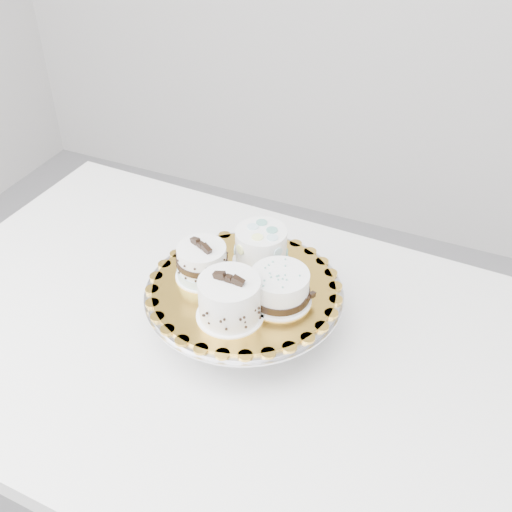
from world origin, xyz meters
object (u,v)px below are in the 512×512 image
at_px(cake_stand, 244,302).
at_px(cake_board, 244,288).
at_px(table, 218,360).
at_px(cake_banded, 202,263).
at_px(cake_dots, 261,246).
at_px(cake_swirl, 230,299).
at_px(cake_ribbon, 280,288).

relative_size(cake_stand, cake_board, 1.09).
height_order(table, cake_stand, cake_stand).
xyz_separation_m(cake_banded, cake_dots, (0.08, 0.08, 0.01)).
height_order(cake_stand, cake_swirl, cake_swirl).
xyz_separation_m(cake_board, cake_banded, (-0.08, -0.00, 0.03)).
bearing_deg(cake_board, cake_ribbon, -4.98).
xyz_separation_m(cake_board, cake_ribbon, (0.07, -0.01, 0.03)).
bearing_deg(cake_board, cake_swirl, -82.79).
distance_m(table, cake_dots, 0.25).
bearing_deg(table, cake_stand, 42.17).
bearing_deg(cake_ribbon, cake_swirl, -114.92).
bearing_deg(cake_swirl, cake_banded, 142.25).
bearing_deg(table, cake_swirl, -37.19).
bearing_deg(table, cake_dots, 73.22).
bearing_deg(cake_ribbon, table, -149.32).
xyz_separation_m(cake_swirl, cake_ribbon, (0.06, 0.07, -0.01)).
bearing_deg(cake_ribbon, cake_dots, 147.02).
distance_m(table, cake_swirl, 0.22).
bearing_deg(table, cake_ribbon, 16.26).
relative_size(table, cake_ribbon, 10.06).
height_order(cake_board, cake_swirl, cake_swirl).
bearing_deg(cake_banded, cake_ribbon, 22.62).
bearing_deg(cake_banded, cake_swirl, -15.14).
bearing_deg(table, cake_board, 42.17).
bearing_deg(cake_banded, cake_stand, 25.83).
bearing_deg(cake_dots, table, -117.93).
bearing_deg(cake_stand, cake_banded, -178.14).
bearing_deg(cake_dots, cake_swirl, -94.77).
bearing_deg(cake_dots, cake_banded, -142.78).
distance_m(cake_banded, cake_ribbon, 0.16).
bearing_deg(cake_board, cake_banded, -178.14).
xyz_separation_m(cake_swirl, cake_banded, (-0.09, 0.08, -0.01)).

